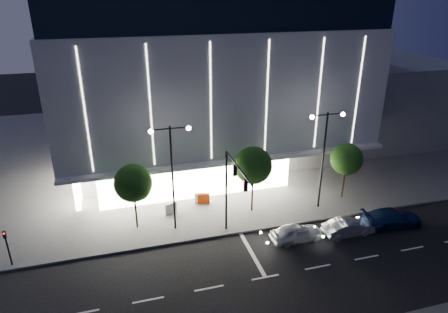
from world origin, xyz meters
TOP-DOWN VIEW (x-y plane):
  - ground at (0.00, 0.00)m, footprint 160.00×160.00m
  - sidewalk_museum at (5.00, 24.00)m, footprint 70.00×40.00m
  - museum at (2.98, 22.31)m, footprint 30.00×25.80m
  - annex_building at (26.00, 24.00)m, footprint 16.00×20.00m
  - traffic_mast at (1.00, 3.34)m, footprint 0.33×5.89m
  - street_lamp_west at (-3.00, 6.00)m, footprint 3.16×0.36m
  - street_lamp_east at (10.00, 6.00)m, footprint 3.16×0.36m
  - ped_signal_far at (-15.00, 4.50)m, footprint 0.22×0.24m
  - tree_left at (-5.97, 7.02)m, footprint 3.02×3.02m
  - tree_mid at (4.03, 7.02)m, footprint 3.25×3.25m
  - tree_right at (13.03, 7.02)m, footprint 2.91×2.91m
  - car_lead at (5.91, 1.94)m, footprint 4.20×1.78m
  - car_second at (10.26, 1.53)m, footprint 4.19×1.55m
  - car_third at (14.50, 1.72)m, footprint 5.20×2.48m
  - barrier_b at (-2.99, 8.47)m, footprint 1.11×0.65m
  - barrier_c at (0.17, 9.34)m, footprint 1.13×0.50m
  - barrier_d at (-0.07, 9.49)m, footprint 1.12×0.60m

SIDE VIEW (x-z plane):
  - ground at x=0.00m, z-range 0.00..0.00m
  - sidewalk_museum at x=5.00m, z-range 0.00..0.15m
  - barrier_b at x=-2.99m, z-range 0.15..1.15m
  - barrier_c at x=0.17m, z-range 0.15..1.15m
  - barrier_d at x=-0.07m, z-range 0.15..1.15m
  - car_second at x=10.26m, z-range 0.00..1.37m
  - car_lead at x=5.91m, z-range 0.00..1.42m
  - car_third at x=14.50m, z-range 0.00..1.46m
  - ped_signal_far at x=-15.00m, z-range 0.39..3.39m
  - tree_right at x=13.03m, z-range 1.13..6.64m
  - tree_left at x=-5.97m, z-range 1.17..6.90m
  - tree_mid at x=4.03m, z-range 1.26..7.41m
  - annex_building at x=26.00m, z-range 0.00..10.00m
  - traffic_mast at x=1.00m, z-range 1.49..8.56m
  - street_lamp_west at x=-3.00m, z-range 1.46..10.46m
  - street_lamp_east at x=10.00m, z-range 1.46..10.46m
  - museum at x=2.98m, z-range 0.27..18.27m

